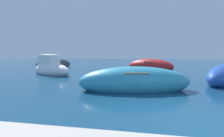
{
  "coord_description": "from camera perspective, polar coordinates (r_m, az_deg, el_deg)",
  "views": [
    {
      "loc": [
        -1.65,
        -5.53,
        2.13
      ],
      "look_at": [
        -4.66,
        10.18,
        0.52
      ],
      "focal_mm": 29.5,
      "sensor_mm": 36.0,
      "label": 1
    }
  ],
  "objects": [
    {
      "name": "moored_boat_1",
      "position": [
        9.8,
        6.96,
        -4.14
      ],
      "size": [
        6.14,
        3.03,
        1.64
      ],
      "rotation": [
        0.0,
        0.0,
        0.21
      ],
      "color": "teal",
      "rests_on": "ground"
    },
    {
      "name": "ground",
      "position": [
        6.15,
        26.58,
        -15.15
      ],
      "size": [
        80.0,
        80.0,
        0.0
      ],
      "primitive_type": "plane",
      "color": "navy"
    },
    {
      "name": "moored_boat_0",
      "position": [
        19.78,
        11.83,
        0.71
      ],
      "size": [
        5.15,
        3.35,
        1.58
      ],
      "rotation": [
        0.0,
        0.0,
        2.78
      ],
      "color": "#B21E1E",
      "rests_on": "ground"
    },
    {
      "name": "moored_boat_2",
      "position": [
        23.08,
        -17.74,
        1.46
      ],
      "size": [
        4.14,
        3.87,
        1.98
      ],
      "rotation": [
        0.0,
        0.0,
        0.7
      ],
      "color": "#3F3F47",
      "rests_on": "ground"
    },
    {
      "name": "moored_boat_3",
      "position": [
        16.92,
        -18.38,
        -0.04
      ],
      "size": [
        4.66,
        3.26,
        2.02
      ],
      "rotation": [
        0.0,
        0.0,
        5.84
      ],
      "color": "white",
      "rests_on": "ground"
    }
  ]
}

